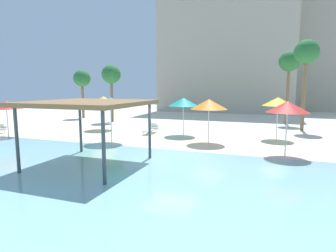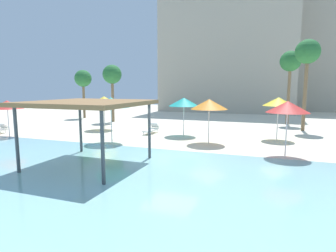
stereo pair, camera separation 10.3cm
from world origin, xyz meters
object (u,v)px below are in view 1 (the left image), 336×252
object	(u,v)px
palm_tree_3	(111,76)
palm_tree_0	(82,79)
beach_umbrella_yellow_4	(278,102)
beach_umbrella_orange_2	(209,104)
palm_tree_1	(307,54)
shade_pavilion	(89,105)
beach_umbrella_teal_7	(111,103)
beach_umbrella_red_3	(6,105)
palm_tree_2	(289,63)
beach_umbrella_teal_6	(183,102)
beach_umbrella_red_5	(288,107)
lounge_chair_0	(151,129)
beach_umbrella_yellow_0	(103,100)

from	to	relation	value
palm_tree_3	palm_tree_0	bearing A→B (deg)	158.24
beach_umbrella_yellow_4	beach_umbrella_orange_2	bearing A→B (deg)	-144.98
palm_tree_0	palm_tree_1	xyz separation A→B (m)	(22.71, -1.94, 1.68)
shade_pavilion	beach_umbrella_teal_7	bearing A→B (deg)	111.09
shade_pavilion	beach_umbrella_red_3	distance (m)	10.77
palm_tree_2	shade_pavilion	bearing A→B (deg)	-115.77
beach_umbrella_yellow_4	palm_tree_1	xyz separation A→B (m)	(2.03, 4.87, 3.51)
beach_umbrella_orange_2	beach_umbrella_teal_7	world-z (taller)	beach_umbrella_teal_7
beach_umbrella_teal_6	palm_tree_2	size ratio (longest dim) A/B	0.40
beach_umbrella_red_5	palm_tree_3	bearing A→B (deg)	148.84
beach_umbrella_teal_6	beach_umbrella_red_5	bearing A→B (deg)	-32.10
shade_pavilion	lounge_chair_0	size ratio (longest dim) A/B	2.49
beach_umbrella_teal_7	palm_tree_2	xyz separation A→B (m)	(10.90, 13.67, 3.17)
beach_umbrella_orange_2	palm_tree_0	size ratio (longest dim) A/B	0.51
lounge_chair_0	beach_umbrella_yellow_4	bearing A→B (deg)	95.11
palm_tree_0	beach_umbrella_red_5	bearing A→B (deg)	-29.05
beach_umbrella_yellow_0	palm_tree_1	distance (m)	16.69
beach_umbrella_red_3	lounge_chair_0	world-z (taller)	beach_umbrella_red_3
palm_tree_0	shade_pavilion	bearing A→B (deg)	-52.60
shade_pavilion	beach_umbrella_teal_7	size ratio (longest dim) A/B	1.65
beach_umbrella_yellow_4	palm_tree_2	size ratio (longest dim) A/B	0.42
beach_umbrella_orange_2	palm_tree_1	world-z (taller)	palm_tree_1
palm_tree_3	beach_umbrella_teal_6	bearing A→B (deg)	-30.46
shade_pavilion	palm_tree_0	distance (m)	20.97
lounge_chair_0	palm_tree_3	bearing A→B (deg)	-128.02
palm_tree_2	palm_tree_3	bearing A→B (deg)	-166.44
beach_umbrella_yellow_0	beach_umbrella_red_5	xyz separation A→B (m)	(13.83, -4.77, 0.09)
lounge_chair_0	palm_tree_1	bearing A→B (deg)	117.64
beach_umbrella_yellow_0	beach_umbrella_red_3	distance (m)	7.01
palm_tree_0	beach_umbrella_teal_6	bearing A→B (deg)	-27.54
beach_umbrella_orange_2	lounge_chair_0	size ratio (longest dim) A/B	1.46
shade_pavilion	palm_tree_3	size ratio (longest dim) A/B	0.83
palm_tree_1	palm_tree_2	size ratio (longest dim) A/B	1.05
beach_umbrella_teal_7	beach_umbrella_yellow_0	bearing A→B (deg)	127.08
shade_pavilion	beach_umbrella_red_3	bearing A→B (deg)	156.78
shade_pavilion	lounge_chair_0	world-z (taller)	shade_pavilion
beach_umbrella_teal_6	beach_umbrella_orange_2	bearing A→B (deg)	-43.57
palm_tree_2	palm_tree_0	bearing A→B (deg)	-174.71
beach_umbrella_orange_2	palm_tree_1	bearing A→B (deg)	51.70
beach_umbrella_yellow_0	beach_umbrella_orange_2	size ratio (longest dim) A/B	0.99
beach_umbrella_yellow_4	lounge_chair_0	xyz separation A→B (m)	(-8.99, -0.62, -2.23)
beach_umbrella_red_3	beach_umbrella_red_5	bearing A→B (deg)	2.15
lounge_chair_0	palm_tree_0	world-z (taller)	palm_tree_0
beach_umbrella_yellow_0	palm_tree_3	bearing A→B (deg)	113.83
lounge_chair_0	palm_tree_0	bearing A→B (deg)	-121.30
beach_umbrella_orange_2	palm_tree_0	xyz separation A→B (m)	(-16.61, 9.66, 1.93)
beach_umbrella_orange_2	lounge_chair_0	bearing A→B (deg)	155.59
beach_umbrella_teal_6	palm_tree_0	size ratio (longest dim) A/B	0.51
beach_umbrella_yellow_4	beach_umbrella_red_5	world-z (taller)	beach_umbrella_yellow_4
shade_pavilion	beach_umbrella_orange_2	bearing A→B (deg)	60.63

